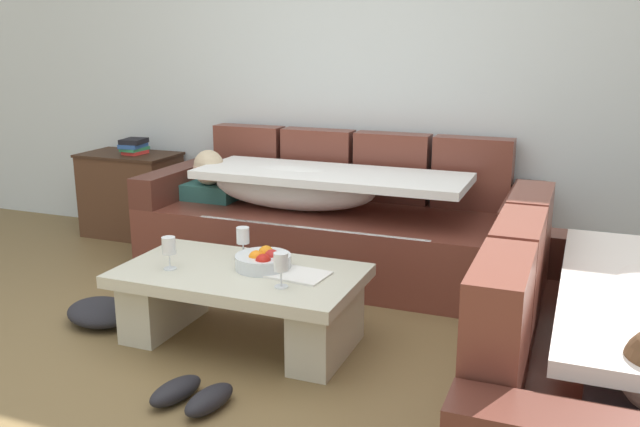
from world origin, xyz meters
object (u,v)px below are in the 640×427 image
Objects in this scene: fruit_bowl at (264,261)px; side_cabinet at (132,195)px; pair_of_shoes at (192,395)px; crumpled_garment at (100,312)px; wine_glass_far_back at (243,237)px; wine_glass_near_left at (169,247)px; wine_glass_near_right at (281,263)px; open_magazine at (298,275)px; couch_near_window at (615,380)px; book_stack_on_cabinet at (134,146)px; coffee_table at (241,297)px; couch_along_wall at (330,223)px.

fruit_bowl is 0.39× the size of side_cabinet.
pair_of_shoes is 0.86× the size of crumpled_garment.
wine_glass_far_back is 0.90m from crumpled_garment.
wine_glass_near_right is at bearing -2.33° from wine_glass_near_left.
couch_near_window is at bearing -12.75° from open_magazine.
wine_glass_near_right is (0.62, -0.03, 0.00)m from wine_glass_near_left.
fruit_bowl reaches higher than open_magazine.
side_cabinet reaches higher than wine_glass_far_back.
side_cabinet reaches higher than fruit_bowl.
side_cabinet is at bearing 61.72° from couch_near_window.
pair_of_shoes is (0.00, -0.69, -0.38)m from fruit_bowl.
book_stack_on_cabinet is (-1.92, 1.53, 0.21)m from wine_glass_near_right.
coffee_table is 0.43m from wine_glass_near_left.
wine_glass_near_right is at bearing -3.18° from crumpled_garment.
couch_along_wall is at bearing 92.10° from pair_of_shoes.
couch_near_window is (1.67, -1.60, 0.01)m from couch_along_wall.
coffee_table is 7.23× the size of wine_glass_far_back.
coffee_table is at bearing -67.13° from wine_glass_far_back.
book_stack_on_cabinet reaches higher than crumpled_garment.
open_magazine is (0.27, -1.13, 0.06)m from couch_along_wall.
wine_glass_far_back is 2.03m from side_cabinet.
couch_along_wall is 1.34m from wine_glass_near_left.
book_stack_on_cabinet is (-1.63, 1.39, 0.46)m from coffee_table.
fruit_bowl is at bearing -86.62° from couch_along_wall.
fruit_bowl is at bearing 90.05° from pair_of_shoes.
wine_glass_near_left reaches higher than open_magazine.
side_cabinet is at bearing 179.26° from book_stack_on_cabinet.
couch_along_wall reaches higher than fruit_bowl.
book_stack_on_cabinet is at bearing 172.34° from couch_along_wall.
wine_glass_near_left is 0.59× the size of open_magazine.
wine_glass_near_right reaches higher than coffee_table.
wine_glass_far_back is at bearing 71.15° from couch_near_window.
pair_of_shoes is (0.07, -1.80, -0.28)m from couch_along_wall.
book_stack_on_cabinet is 0.54× the size of crumpled_garment.
book_stack_on_cabinet is at bearing 130.78° from wine_glass_near_left.
wine_glass_near_right is 0.23× the size of side_cabinet.
book_stack_on_cabinet is (-1.66, 0.22, 0.37)m from couch_along_wall.
book_stack_on_cabinet is (-1.30, 1.51, 0.21)m from wine_glass_near_left.
fruit_bowl is 1.69× the size of wine_glass_far_back.
wine_glass_near_right is at bearing -38.59° from book_stack_on_cabinet.
couch_along_wall reaches higher than side_cabinet.
wine_glass_near_left is at bearing -160.54° from coffee_table.
fruit_bowl is 2.20m from book_stack_on_cabinet.
wine_glass_near_right is at bearing -47.03° from fruit_bowl.
crumpled_garment is at bearing 82.03° from couch_near_window.
book_stack_on_cabinet is at bearing 139.56° from coffee_table.
fruit_bowl is (-1.61, 0.50, 0.09)m from couch_near_window.
fruit_bowl is at bearing 8.87° from crumpled_garment.
crumpled_garment is (-0.85, -1.25, -0.27)m from couch_along_wall.
coffee_table is 0.33m from open_magazine.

